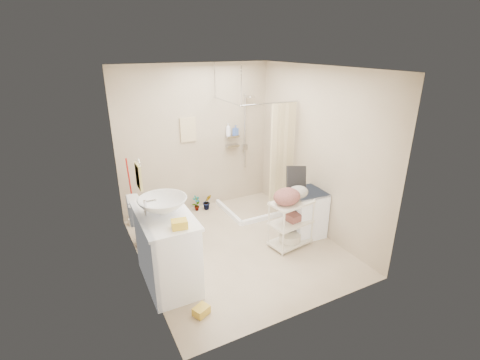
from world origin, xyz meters
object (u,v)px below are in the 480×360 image
object	(u,v)px
toilet	(156,219)
laundry_rack	(291,219)
washing_machine	(306,213)
vanity	(167,249)

from	to	relation	value
toilet	laundry_rack	bearing A→B (deg)	-113.91
laundry_rack	washing_machine	bearing A→B (deg)	14.31
vanity	washing_machine	size ratio (longest dim) A/B	1.48
vanity	washing_machine	world-z (taller)	vanity
washing_machine	laundry_rack	xyz separation A→B (m)	(-0.40, -0.17, 0.06)
toilet	washing_machine	xyz separation A→B (m)	(2.18, -0.83, -0.02)
toilet	washing_machine	bearing A→B (deg)	-105.46
laundry_rack	vanity	bearing A→B (deg)	172.30
toilet	washing_machine	size ratio (longest dim) A/B	1.06
toilet	laundry_rack	world-z (taller)	laundry_rack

